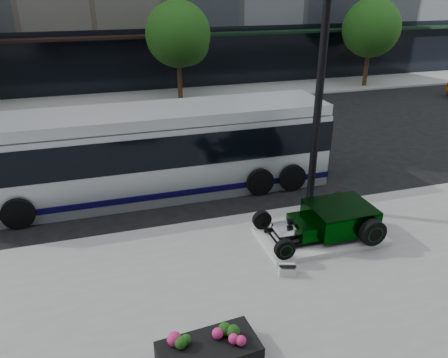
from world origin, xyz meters
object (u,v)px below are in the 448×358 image
object	(u,v)px
hot_rod	(332,219)
lamppost	(319,101)
transit_bus	(153,151)
white_sedan	(249,123)
flower_planter	(209,351)

from	to	relation	value
hot_rod	lamppost	bearing A→B (deg)	82.85
lamppost	transit_bus	xyz separation A→B (m)	(-4.46, 2.90, -2.09)
hot_rod	lamppost	xyz separation A→B (m)	(0.22, 1.75, 2.88)
hot_rod	transit_bus	distance (m)	6.34
hot_rod	white_sedan	size ratio (longest dim) A/B	0.62
flower_planter	transit_bus	distance (m)	7.98
hot_rod	transit_bus	world-z (taller)	transit_bus
lamppost	flower_planter	bearing A→B (deg)	-132.99
flower_planter	white_sedan	distance (m)	13.34
lamppost	transit_bus	distance (m)	5.71
white_sedan	transit_bus	bearing A→B (deg)	145.72
flower_planter	transit_bus	bearing A→B (deg)	88.54
hot_rod	lamppost	world-z (taller)	lamppost
flower_planter	lamppost	bearing A→B (deg)	47.01
flower_planter	transit_bus	xyz separation A→B (m)	(0.20, 7.89, 1.14)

